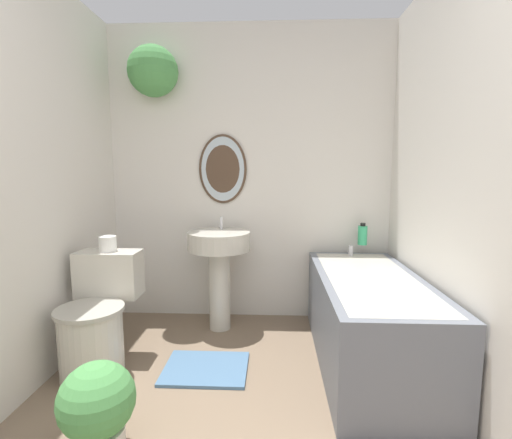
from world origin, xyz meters
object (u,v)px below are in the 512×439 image
Objects in this scene: potted_plant at (97,407)px; toilet at (97,321)px; bathtub at (369,318)px; pedestal_sink at (219,258)px; shampoo_bottle at (362,235)px; toilet_paper_roll at (108,244)px.

toilet is at bearing 115.51° from potted_plant.
bathtub is 3.32× the size of potted_plant.
pedestal_sink is 4.98× the size of shampoo_bottle.
shampoo_bottle is (1.13, 0.17, 0.16)m from pedestal_sink.
shampoo_bottle is (1.79, 0.83, 0.41)m from toilet.
shampoo_bottle is 1.90m from toilet_paper_roll.
pedestal_sink reaches higher than toilet.
pedestal_sink reaches higher than potted_plant.
bathtub is at bearing 5.99° from toilet.
bathtub is at bearing 32.55° from potted_plant.
bathtub is (1.03, -0.48, -0.27)m from pedestal_sink.
pedestal_sink is at bearing 154.88° from bathtub.
toilet reaches higher than bathtub.
toilet_paper_roll is (-1.79, -0.63, 0.04)m from shampoo_bottle.
pedestal_sink is 0.83m from toilet_paper_roll.
toilet_paper_roll is at bearing -144.96° from pedestal_sink.
toilet_paper_roll is (-0.00, 0.20, 0.44)m from toilet.
toilet is at bearing -90.00° from toilet_paper_roll.
pedestal_sink reaches higher than toilet_paper_roll.
pedestal_sink is at bearing -171.59° from shampoo_bottle.
toilet is at bearing -174.01° from bathtub.
potted_plant is at bearing -103.71° from pedestal_sink.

